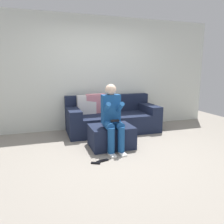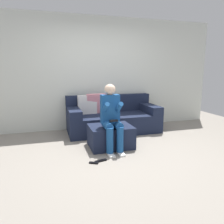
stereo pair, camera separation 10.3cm
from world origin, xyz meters
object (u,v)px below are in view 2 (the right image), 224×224
Objects in this scene: couch_sectional at (112,118)px; remote_by_storage_bin at (94,163)px; ottoman at (111,136)px; remote_near_ottoman at (101,161)px; person_seated at (112,116)px.

couch_sectional reaches higher than remote_by_storage_bin.
ottoman reaches higher than remote_near_ottoman.
person_seated is 6.02× the size of remote_near_ottoman.
remote_near_ottoman and remote_by_storage_bin have the same top height.
couch_sectional is 2.65× the size of ottoman.
person_seated is 0.80m from remote_near_ottoman.
ottoman is 0.81m from remote_by_storage_bin.
ottoman is 0.67× the size of person_seated.
remote_by_storage_bin is (-0.43, -0.47, -0.61)m from person_seated.
ottoman is at bearing -107.64° from couch_sectional.
person_seated is at bearing -99.80° from ottoman.
couch_sectional is 1.86m from remote_by_storage_bin.
remote_near_ottoman is (-0.66, -1.62, -0.30)m from couch_sectional.
person_seated reaches higher than remote_near_ottoman.
remote_by_storage_bin is (-0.12, -0.05, 0.00)m from remote_near_ottoman.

